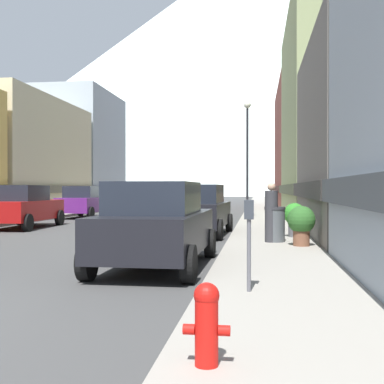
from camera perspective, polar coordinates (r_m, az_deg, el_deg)
sidewalk_left at (r=41.53m, az=-9.36°, el=-1.76°), size 2.50×100.00×0.15m
sidewalk_right at (r=39.72m, az=8.17°, el=-1.86°), size 2.50×100.00×0.15m
storefront_left_3 at (r=47.18m, az=-13.50°, el=4.55°), size 7.46×10.02×10.47m
storefront_right_2 at (r=29.20m, az=20.67°, el=8.04°), size 10.09×13.81×11.42m
storefront_right_3 at (r=42.76m, az=14.56°, el=4.79°), size 7.32×13.83×10.17m
car_left_1 at (r=21.62m, az=-18.96°, el=-1.59°), size 2.18×4.45×1.78m
car_left_2 at (r=28.41m, az=-12.29°, el=-1.10°), size 2.12×4.43×1.78m
car_right_0 at (r=10.25m, az=-4.10°, el=-3.77°), size 2.12×4.43×1.78m
car_right_1 at (r=17.32m, az=0.73°, el=-2.06°), size 2.22×4.47×1.78m
car_driving_0 at (r=44.59m, az=-2.02°, el=-0.55°), size 2.06×4.40×1.78m
fire_hydrant_near at (r=4.30m, az=1.69°, el=-14.72°), size 0.40×0.22×0.70m
parking_meter_near at (r=7.22m, az=6.60°, el=-4.63°), size 0.14×0.10×1.33m
trash_bin_right at (r=14.06m, az=9.55°, el=-3.69°), size 0.59×0.59×0.98m
potted_plant_0 at (r=13.17m, az=12.52°, el=-3.48°), size 0.73×0.73×1.05m
potted_plant_1 at (r=15.58m, az=11.76°, el=-2.80°), size 0.67×0.67×1.05m
pedestrian_0 at (r=32.85m, az=-14.04°, el=-0.93°), size 0.36×0.36×1.59m
pedestrian_1 at (r=13.94m, az=9.16°, el=-2.60°), size 0.36×0.36×1.66m
streetlamp_right at (r=24.90m, az=6.42°, el=5.80°), size 0.36×0.36×5.86m
mountain_backdrop at (r=273.23m, az=9.31°, el=14.69°), size 332.69×332.69×138.05m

